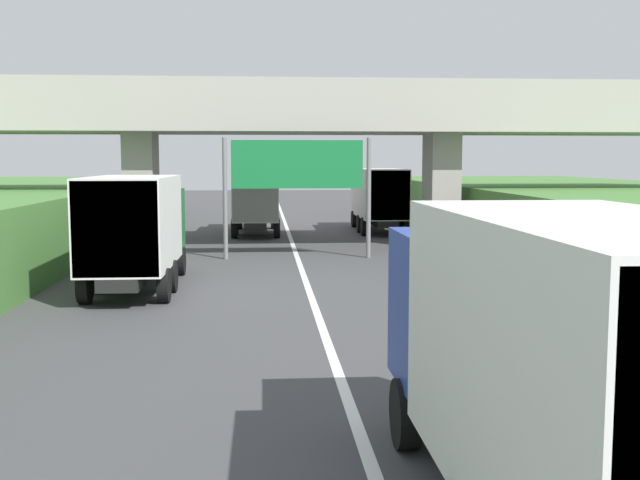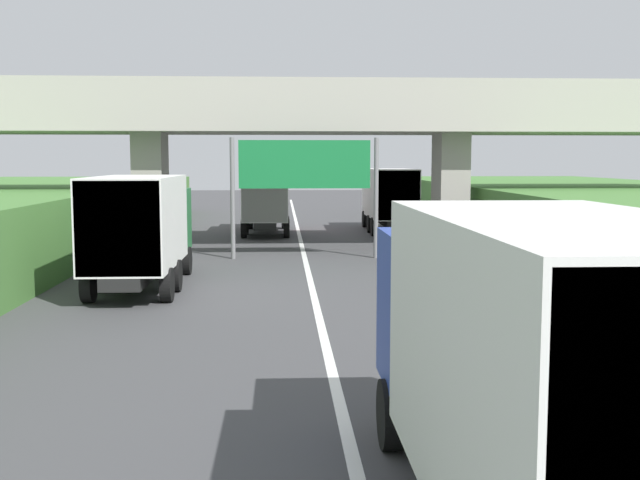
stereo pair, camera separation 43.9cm
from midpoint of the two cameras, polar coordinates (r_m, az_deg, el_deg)
The scene contains 11 objects.
lane_centre_stripe at distance 27.12m, azimuth -0.48°, elevation -2.25°, with size 0.20×95.96×0.01m, color white.
overpass_bridge at distance 33.86m, azimuth -1.00°, elevation 8.62°, with size 40.00×4.80×7.29m.
overhead_highway_sign at distance 30.04m, azimuth -0.75°, elevation 5.21°, with size 5.88×0.18×4.79m.
truck_green at distance 23.55m, azimuth -12.75°, elevation 1.06°, with size 2.44×7.30×3.44m.
truck_red at distance 40.42m, azimuth -3.77°, elevation 3.22°, with size 2.44×7.30×3.44m.
truck_white at distance 41.60m, azimuth 5.48°, elevation 3.28°, with size 2.44×7.30×3.44m.
truck_blue at distance 7.83m, azimuth 17.31°, elevation -8.92°, with size 2.44×7.30×3.44m.
car_yellow at distance 14.26m, azimuth 21.84°, elevation -6.79°, with size 1.86×4.10×1.72m.
construction_barrel_2 at distance 17.51m, azimuth 23.16°, elevation -5.84°, with size 0.57×0.57×0.90m.
construction_barrel_3 at distance 21.20m, azimuth 18.20°, elevation -3.65°, with size 0.57×0.57×0.90m.
construction_barrel_4 at distance 25.10m, azimuth 15.28°, elevation -2.09°, with size 0.57×0.57×0.90m.
Camera 2 is at (-0.92, 1.15, 3.92)m, focal length 42.54 mm.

